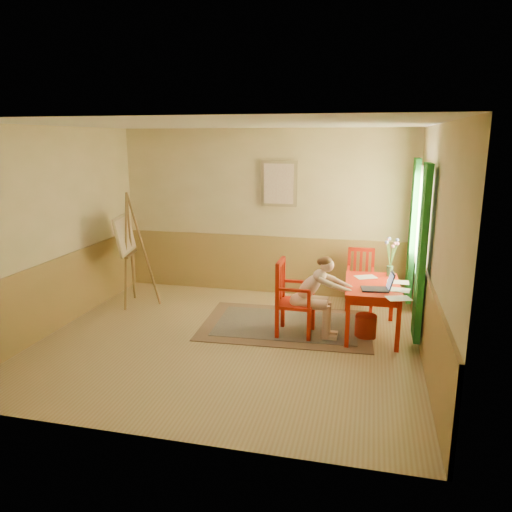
% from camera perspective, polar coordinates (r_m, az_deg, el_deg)
% --- Properties ---
extents(room, '(5.04, 4.54, 2.84)m').
position_cam_1_polar(room, '(6.22, -3.41, 2.11)').
color(room, tan).
rests_on(room, ground).
extents(wainscot, '(5.00, 4.50, 1.00)m').
position_cam_1_polar(wainscot, '(7.19, -1.49, -3.71)').
color(wainscot, '#AD8A48').
rests_on(wainscot, room).
extents(window, '(0.12, 2.01, 2.20)m').
position_cam_1_polar(window, '(7.09, 18.42, 2.39)').
color(window, white).
rests_on(window, room).
extents(wall_portrait, '(0.60, 0.05, 0.76)m').
position_cam_1_polar(wall_portrait, '(8.21, 2.69, 8.41)').
color(wall_portrait, '#9E885B').
rests_on(wall_portrait, room).
extents(rug, '(2.48, 1.72, 0.02)m').
position_cam_1_polar(rug, '(7.15, 3.55, -8.01)').
color(rug, '#8C7251').
rests_on(rug, room).
extents(table, '(0.77, 1.23, 0.72)m').
position_cam_1_polar(table, '(6.84, 13.40, -3.85)').
color(table, red).
rests_on(table, room).
extents(chair_left, '(0.49, 0.47, 1.05)m').
position_cam_1_polar(chair_left, '(6.67, 4.20, -4.91)').
color(chair_left, red).
rests_on(chair_left, room).
extents(chair_back, '(0.42, 0.44, 0.95)m').
position_cam_1_polar(chair_back, '(7.89, 12.03, -2.63)').
color(chair_back, red).
rests_on(chair_back, room).
extents(figure, '(0.83, 0.36, 1.13)m').
position_cam_1_polar(figure, '(6.59, 6.87, -4.29)').
color(figure, beige).
rests_on(figure, room).
extents(laptop, '(0.43, 0.29, 0.24)m').
position_cam_1_polar(laptop, '(6.52, 14.23, -3.46)').
color(laptop, '#1E2338').
rests_on(laptop, table).
extents(papers, '(0.75, 1.19, 0.00)m').
position_cam_1_polar(papers, '(6.72, 15.31, -3.43)').
color(papers, white).
rests_on(papers, table).
extents(vase, '(0.22, 0.28, 0.56)m').
position_cam_1_polar(vase, '(7.18, 15.42, -0.28)').
color(vase, '#3F724C').
rests_on(vase, table).
extents(wastebasket, '(0.30, 0.30, 0.31)m').
position_cam_1_polar(wastebasket, '(6.86, 12.66, -7.97)').
color(wastebasket, '#B02B14').
rests_on(wastebasket, room).
extents(easel, '(0.68, 0.82, 1.82)m').
position_cam_1_polar(easel, '(8.02, -14.80, 1.93)').
color(easel, brown).
rests_on(easel, room).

